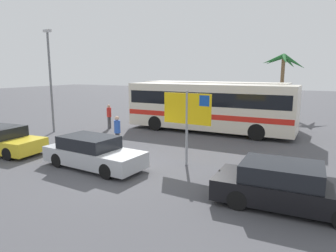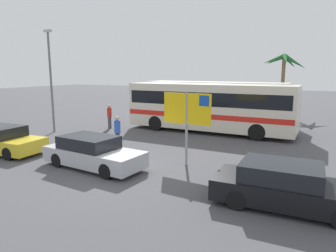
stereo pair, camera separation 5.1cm
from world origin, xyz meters
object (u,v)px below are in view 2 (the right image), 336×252
(car_black, at_px, (287,187))
(pedestrian_near_sign, at_px, (117,129))
(bus_rear_coach, at_px, (214,100))
(car_yellow, at_px, (3,140))
(pedestrian_by_bus, at_px, (109,114))
(car_silver, at_px, (93,153))
(bus_front_coach, at_px, (209,105))
(ferry_sign, at_px, (188,112))

(car_black, distance_m, pedestrian_near_sign, 9.36)
(bus_rear_coach, relative_size, car_yellow, 2.63)
(car_black, distance_m, pedestrian_by_bus, 14.84)
(car_yellow, relative_size, car_silver, 0.91)
(bus_front_coach, relative_size, car_silver, 2.39)
(car_black, distance_m, car_silver, 7.71)
(ferry_sign, height_order, pedestrian_near_sign, ferry_sign)
(car_black, height_order, car_silver, same)
(bus_front_coach, relative_size, car_yellow, 2.63)
(ferry_sign, xyz_separation_m, car_black, (4.31, -2.42, -1.69))
(bus_front_coach, bearing_deg, pedestrian_by_bus, -162.83)
(bus_front_coach, relative_size, pedestrian_by_bus, 6.46)
(bus_front_coach, distance_m, car_silver, 9.69)
(car_black, xyz_separation_m, pedestrian_near_sign, (-8.73, 3.37, 0.37))
(pedestrian_by_bus, bearing_deg, car_black, -29.76)
(bus_front_coach, height_order, pedestrian_by_bus, bus_front_coach)
(bus_rear_coach, relative_size, car_black, 2.45)
(pedestrian_by_bus, bearing_deg, pedestrian_near_sign, -46.14)
(car_yellow, bearing_deg, car_silver, -1.10)
(bus_rear_coach, height_order, car_silver, bus_rear_coach)
(bus_front_coach, xyz_separation_m, car_silver, (-1.68, -9.47, -1.15))
(bus_rear_coach, bearing_deg, car_black, -62.58)
(bus_rear_coach, height_order, ferry_sign, ferry_sign)
(ferry_sign, bearing_deg, bus_front_coach, 106.80)
(pedestrian_by_bus, bearing_deg, bus_rear_coach, 46.23)
(car_silver, bearing_deg, car_yellow, -172.94)
(car_silver, height_order, pedestrian_near_sign, pedestrian_near_sign)
(car_yellow, distance_m, pedestrian_by_bus, 7.72)
(bus_front_coach, distance_m, pedestrian_by_bus, 7.00)
(car_silver, bearing_deg, ferry_sign, 36.44)
(bus_rear_coach, relative_size, pedestrian_by_bus, 6.46)
(car_black, xyz_separation_m, pedestrian_by_bus, (-12.68, 7.70, 0.36))
(car_silver, bearing_deg, pedestrian_near_sign, 112.55)
(ferry_sign, relative_size, car_black, 0.72)
(pedestrian_near_sign, height_order, pedestrian_by_bus, pedestrian_near_sign)
(bus_rear_coach, xyz_separation_m, ferry_sign, (2.63, -10.96, 0.54))
(bus_rear_coach, bearing_deg, car_yellow, -115.06)
(bus_rear_coach, xyz_separation_m, car_black, (6.94, -13.38, -1.15))
(car_silver, height_order, pedestrian_by_bus, pedestrian_by_bus)
(bus_front_coach, distance_m, bus_rear_coach, 3.74)
(car_black, relative_size, pedestrian_near_sign, 2.61)
(pedestrian_near_sign, bearing_deg, bus_front_coach, 0.56)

